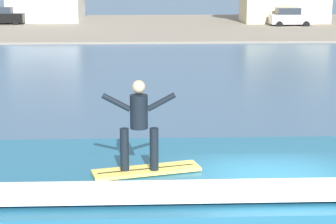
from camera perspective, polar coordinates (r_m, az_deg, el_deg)
The scene contains 6 objects.
wave_crest at distance 11.98m, azimuth 0.63°, elevation -9.02°, with size 10.93×4.62×1.77m.
surfboard at distance 11.07m, azimuth -2.08°, elevation -5.60°, with size 2.06×1.00×0.06m.
surfer at distance 10.73m, azimuth -2.80°, elevation -0.80°, with size 1.34×0.32×1.68m.
shoreline_bank at distance 58.38m, azimuth -0.04°, elevation 8.26°, with size 120.00×27.31×0.15m.
car_near_shore at distance 61.79m, azimuth -15.45°, elevation 8.88°, with size 3.81×2.19×1.86m.
car_far_shore at distance 59.21m, azimuth 11.63°, elevation 8.90°, with size 3.97×2.11×1.86m.
Camera 1 is at (-2.33, -9.93, 5.42)m, focal length 63.53 mm.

